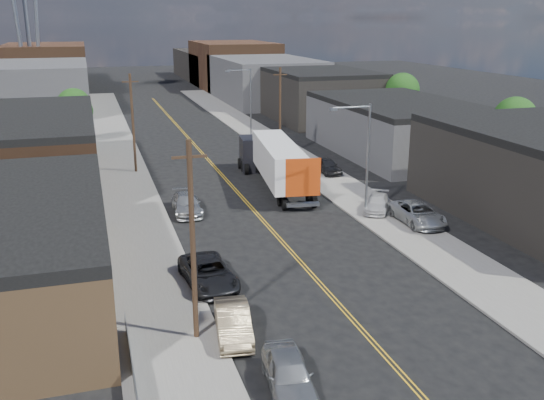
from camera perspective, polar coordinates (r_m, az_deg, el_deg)
ground at (r=79.04m, az=-7.62°, el=5.54°), size 260.00×260.00×0.00m
centerline at (r=64.62m, az=-5.40°, el=3.10°), size 0.32×120.00×0.01m
sidewalk_left at (r=63.47m, az=-13.83°, el=2.49°), size 5.00×140.00×0.15m
sidewalk_right at (r=67.07m, az=2.59°, el=3.72°), size 5.00×140.00×0.15m
warehouse_brown at (r=61.98m, az=-21.85°, el=4.49°), size 12.00×26.00×6.60m
industrial_right_b at (r=72.42m, az=11.78°, el=6.76°), size 14.00×24.00×6.10m
industrial_right_c at (r=95.69m, az=4.33°, el=9.88°), size 14.00×22.00×7.60m
skyline_left_a at (r=112.39m, az=-21.05°, el=9.96°), size 16.00×30.00×8.00m
skyline_right_a at (r=116.71m, az=-0.74°, el=11.26°), size 16.00×30.00×8.00m
skyline_left_b at (r=137.16m, az=-20.48°, el=11.48°), size 16.00×26.00×10.00m
skyline_right_b at (r=140.73m, az=-3.66°, el=12.58°), size 16.00×26.00×10.00m
skyline_left_c at (r=157.19m, az=-20.07°, el=11.52°), size 16.00×40.00×7.00m
skyline_right_c at (r=160.31m, az=-5.35°, el=12.51°), size 16.00×40.00×7.00m
streetlight_near at (r=47.17m, az=8.59°, el=4.50°), size 3.39×0.25×9.00m
streetlight_far at (r=79.75m, az=-2.31°, el=9.65°), size 3.39×0.25×9.00m
utility_pole_left_near at (r=28.72m, az=-7.48°, el=-3.88°), size 1.60×0.26×10.00m
utility_pole_left_far at (r=62.53m, az=-12.96°, el=7.09°), size 1.60×0.26×10.00m
utility_pole_right at (r=68.52m, az=0.76°, el=8.33°), size 1.60×0.26×10.00m
tree_left_far at (r=79.30m, az=-18.08°, el=8.25°), size 4.35×4.20×6.97m
tree_right_near at (r=68.35m, az=21.90°, el=6.88°), size 4.60×4.48×7.44m
tree_right_far at (r=88.12m, az=12.19°, el=9.87°), size 4.85×4.76×7.91m
semi_truck at (r=56.60m, az=0.06°, el=3.84°), size 4.59×17.27×4.44m
car_left_a at (r=26.60m, az=1.56°, el=-16.02°), size 2.45×4.88×1.60m
car_left_b at (r=30.58m, az=-3.68°, el=-11.41°), size 2.27×4.88×1.55m
car_left_c at (r=36.11m, az=-6.01°, el=-6.83°), size 3.06×5.90×1.59m
car_left_d at (r=49.42m, az=-8.04°, el=-0.37°), size 2.43×5.41×1.54m
car_right_lot_a at (r=47.38m, az=13.54°, el=-1.22°), size 2.69×5.72×1.58m
car_right_lot_b at (r=49.84m, az=9.85°, el=-0.29°), size 3.88×4.67×1.28m
car_right_lot_c at (r=61.39m, az=5.20°, el=3.23°), size 1.98×4.46×1.49m
car_ahead_truck at (r=63.37m, az=-1.01°, el=3.58°), size 2.72×5.44×1.48m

